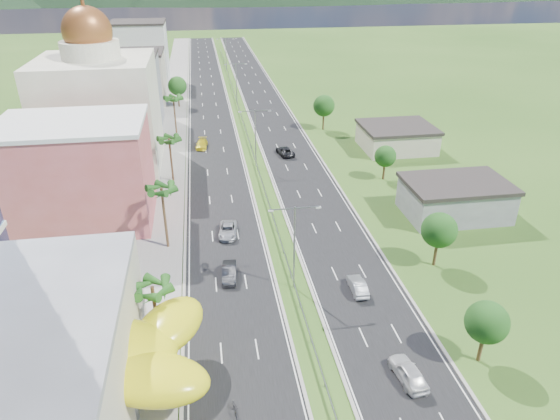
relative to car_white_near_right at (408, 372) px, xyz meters
name	(u,v)px	position (x,y,z in m)	size (l,w,h in m)	color
ground	(311,343)	(-8.03, 6.34, -0.93)	(500.00, 500.00, 0.00)	#2D5119
road_left	(210,111)	(-15.53, 96.34, -0.91)	(11.00, 260.00, 0.04)	black
road_right	(267,108)	(-0.53, 96.34, -0.91)	(11.00, 260.00, 0.04)	black
sidewalk_left	(173,112)	(-25.03, 96.34, -0.87)	(7.00, 260.00, 0.12)	gray
median_guardrail	(245,128)	(-8.03, 78.33, -0.31)	(0.10, 216.06, 0.76)	gray
streetlight_median_b	(294,239)	(-8.03, 16.34, 5.82)	(6.04, 0.25, 11.00)	gray
streetlight_median_c	(255,132)	(-8.03, 56.34, 5.82)	(6.04, 0.25, 11.00)	gray
streetlight_median_d	(236,79)	(-8.03, 101.34, 5.82)	(6.04, 0.25, 11.00)	gray
streetlight_median_e	(226,51)	(-8.03, 146.34, 5.82)	(6.04, 0.25, 11.00)	gray
lime_canopy	(98,355)	(-28.03, 2.33, 4.06)	(18.00, 15.00, 7.40)	yellow
pink_shophouse	(79,175)	(-36.03, 38.34, 6.57)	(20.00, 15.00, 15.00)	#C0544F
domed_building	(100,107)	(-36.03, 61.34, 10.43)	(20.00, 20.00, 28.70)	beige
midrise_grey	(124,92)	(-35.03, 86.34, 7.07)	(16.00, 15.00, 16.00)	slate
midrise_beige	(135,78)	(-35.03, 108.34, 5.57)	(16.00, 15.00, 13.00)	#BAB499
midrise_white	(141,54)	(-35.03, 131.34, 8.07)	(16.00, 15.00, 18.00)	silver
shed_near	(455,200)	(19.97, 31.34, 1.57)	(15.00, 10.00, 5.00)	slate
shed_far	(396,138)	(21.97, 61.34, 1.27)	(14.00, 12.00, 4.40)	#BAB499
palm_tree_b	(153,291)	(-23.53, 8.34, 6.14)	(3.60, 3.60, 8.10)	#47301C
palm_tree_c	(162,191)	(-23.53, 28.34, 7.57)	(3.60, 3.60, 9.60)	#47301C
palm_tree_d	(169,141)	(-23.53, 51.34, 6.62)	(3.60, 3.60, 8.60)	#47301C
palm_tree_e	(173,100)	(-23.53, 76.34, 7.38)	(3.60, 3.60, 9.40)	#47301C
leafy_tree_lfar	(177,86)	(-23.53, 101.34, 4.65)	(4.90, 4.90, 8.05)	#47301C
leafy_tree_ra	(487,322)	(7.97, 1.34, 3.85)	(4.20, 4.20, 6.90)	#47301C
leafy_tree_rb	(439,230)	(10.97, 18.34, 4.25)	(4.55, 4.55, 7.47)	#47301C
leafy_tree_rc	(385,156)	(13.97, 46.34, 3.45)	(3.85, 3.85, 6.33)	#47301C
leafy_tree_rd	(324,106)	(9.97, 76.34, 4.65)	(4.90, 4.90, 8.05)	#47301C
mountain_ridge	(271,0)	(51.97, 456.34, -0.93)	(860.00, 140.00, 90.00)	black
car_dark_left	(229,272)	(-15.63, 19.50, -0.08)	(1.72, 4.92, 1.62)	black
car_silver_mid_left	(228,230)	(-15.11, 30.36, -0.13)	(2.50, 5.42, 1.51)	#999CA0
car_yellow_far_left	(202,144)	(-18.13, 68.23, -0.12)	(2.16, 5.30, 1.54)	gold
car_white_near_right	(408,372)	(0.00, 0.00, 0.00)	(2.09, 5.20, 1.77)	silver
car_silver_right	(358,286)	(-0.60, 14.32, -0.12)	(1.62, 4.65, 1.53)	#929699
car_dark_far_right	(285,151)	(-1.55, 61.22, -0.10)	(2.61, 5.65, 1.57)	black
motorcycle	(235,407)	(-16.54, -1.27, -0.26)	(0.59, 1.96, 1.25)	black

